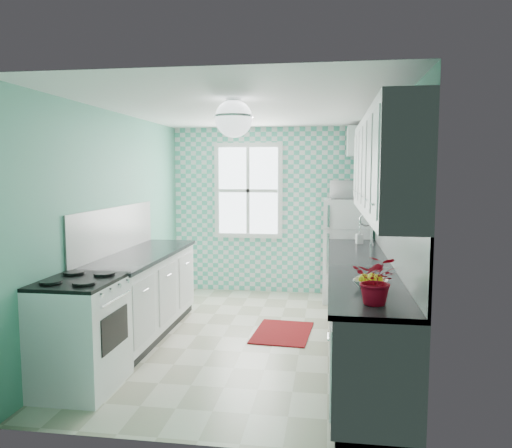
# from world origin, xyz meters

# --- Properties ---
(floor) EXTENTS (3.00, 4.40, 0.02)m
(floor) POSITION_xyz_m (0.00, 0.00, -0.01)
(floor) COLOR beige
(floor) RESTS_ON ground
(ceiling) EXTENTS (3.00, 4.40, 0.02)m
(ceiling) POSITION_xyz_m (0.00, 0.00, 2.51)
(ceiling) COLOR white
(ceiling) RESTS_ON wall_back
(wall_back) EXTENTS (3.00, 0.02, 2.50)m
(wall_back) POSITION_xyz_m (0.00, 2.21, 1.25)
(wall_back) COLOR #55A489
(wall_back) RESTS_ON floor
(wall_front) EXTENTS (3.00, 0.02, 2.50)m
(wall_front) POSITION_xyz_m (0.00, -2.21, 1.25)
(wall_front) COLOR #55A489
(wall_front) RESTS_ON floor
(wall_left) EXTENTS (0.02, 4.40, 2.50)m
(wall_left) POSITION_xyz_m (-1.51, 0.00, 1.25)
(wall_left) COLOR #55A489
(wall_left) RESTS_ON floor
(wall_right) EXTENTS (0.02, 4.40, 2.50)m
(wall_right) POSITION_xyz_m (1.51, 0.00, 1.25)
(wall_right) COLOR #55A489
(wall_right) RESTS_ON floor
(accent_wall) EXTENTS (3.00, 0.01, 2.50)m
(accent_wall) POSITION_xyz_m (0.00, 2.19, 1.25)
(accent_wall) COLOR #53C6A9
(accent_wall) RESTS_ON wall_back
(window) EXTENTS (1.04, 0.05, 1.44)m
(window) POSITION_xyz_m (-0.35, 2.16, 1.55)
(window) COLOR white
(window) RESTS_ON wall_back
(backsplash_right) EXTENTS (0.02, 3.60, 0.51)m
(backsplash_right) POSITION_xyz_m (1.49, -0.40, 1.20)
(backsplash_right) COLOR white
(backsplash_right) RESTS_ON wall_right
(backsplash_left) EXTENTS (0.02, 2.15, 0.51)m
(backsplash_left) POSITION_xyz_m (-1.49, -0.07, 1.20)
(backsplash_left) COLOR white
(backsplash_left) RESTS_ON wall_left
(upper_cabinets_right) EXTENTS (0.33, 3.20, 0.90)m
(upper_cabinets_right) POSITION_xyz_m (1.33, -0.60, 1.90)
(upper_cabinets_right) COLOR white
(upper_cabinets_right) RESTS_ON wall_right
(upper_cabinet_fridge) EXTENTS (0.40, 0.74, 0.40)m
(upper_cabinet_fridge) POSITION_xyz_m (1.30, 1.83, 2.25)
(upper_cabinet_fridge) COLOR white
(upper_cabinet_fridge) RESTS_ON wall_right
(ceiling_light) EXTENTS (0.34, 0.34, 0.35)m
(ceiling_light) POSITION_xyz_m (0.00, -0.80, 2.32)
(ceiling_light) COLOR silver
(ceiling_light) RESTS_ON ceiling
(base_cabinets_right) EXTENTS (0.60, 3.60, 0.90)m
(base_cabinets_right) POSITION_xyz_m (1.20, -0.40, 0.45)
(base_cabinets_right) COLOR white
(base_cabinets_right) RESTS_ON floor
(countertop_right) EXTENTS (0.63, 3.60, 0.04)m
(countertop_right) POSITION_xyz_m (1.19, -0.40, 0.92)
(countertop_right) COLOR black
(countertop_right) RESTS_ON base_cabinets_right
(base_cabinets_left) EXTENTS (0.60, 2.15, 0.90)m
(base_cabinets_left) POSITION_xyz_m (-1.20, -0.07, 0.45)
(base_cabinets_left) COLOR white
(base_cabinets_left) RESTS_ON floor
(countertop_left) EXTENTS (0.63, 2.15, 0.04)m
(countertop_left) POSITION_xyz_m (-1.19, -0.07, 0.92)
(countertop_left) COLOR black
(countertop_left) RESTS_ON base_cabinets_left
(fridge) EXTENTS (0.64, 0.64, 1.46)m
(fridge) POSITION_xyz_m (1.11, 1.79, 0.73)
(fridge) COLOR white
(fridge) RESTS_ON floor
(stove) EXTENTS (0.62, 0.77, 0.93)m
(stove) POSITION_xyz_m (-1.20, -1.47, 0.49)
(stove) COLOR silver
(stove) RESTS_ON floor
(sink) EXTENTS (0.49, 0.41, 0.53)m
(sink) POSITION_xyz_m (1.20, 0.74, 0.93)
(sink) COLOR silver
(sink) RESTS_ON countertop_right
(rug) EXTENTS (0.69, 0.93, 0.01)m
(rug) POSITION_xyz_m (0.36, 0.22, 0.01)
(rug) COLOR #6A0900
(rug) RESTS_ON floor
(dish_towel) EXTENTS (0.11, 0.25, 0.39)m
(dish_towel) POSITION_xyz_m (0.89, 0.83, 0.48)
(dish_towel) COLOR teal
(dish_towel) RESTS_ON base_cabinets_right
(fruit_bowl) EXTENTS (0.33, 0.33, 0.07)m
(fruit_bowl) POSITION_xyz_m (1.20, -1.38, 0.97)
(fruit_bowl) COLOR white
(fruit_bowl) RESTS_ON countertop_right
(potted_plant) EXTENTS (0.38, 0.35, 0.35)m
(potted_plant) POSITION_xyz_m (1.20, -1.90, 1.11)
(potted_plant) COLOR #AB1D25
(potted_plant) RESTS_ON countertop_right
(soap_bottle) EXTENTS (0.10, 0.10, 0.18)m
(soap_bottle) POSITION_xyz_m (1.25, 1.00, 1.03)
(soap_bottle) COLOR #99C1CE
(soap_bottle) RESTS_ON countertop_right
(microwave) EXTENTS (0.48, 0.34, 0.26)m
(microwave) POSITION_xyz_m (1.11, 1.79, 1.59)
(microwave) COLOR silver
(microwave) RESTS_ON fridge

